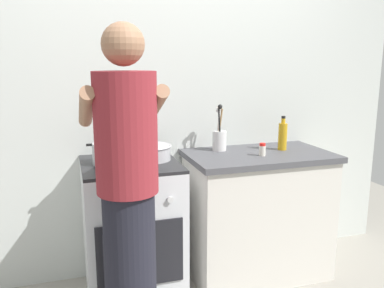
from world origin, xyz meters
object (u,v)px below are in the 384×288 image
at_px(stove_range, 132,230).
at_px(utensil_crock, 219,138).
at_px(mixing_bowl, 151,152).
at_px(pot, 107,154).
at_px(oil_bottle, 283,136).
at_px(spice_bottle, 262,150).
at_px(person, 128,199).

distance_m(stove_range, utensil_crock, 0.87).
xyz_separation_m(mixing_bowl, utensil_crock, (0.52, 0.13, 0.04)).
distance_m(stove_range, mixing_bowl, 0.52).
xyz_separation_m(pot, oil_bottle, (1.24, 0.04, 0.03)).
relative_size(utensil_crock, spice_bottle, 3.83).
distance_m(stove_range, spice_bottle, 1.01).
bearing_deg(spice_bottle, person, -153.76).
relative_size(spice_bottle, oil_bottle, 0.35).
bearing_deg(pot, mixing_bowl, 6.55).
xyz_separation_m(mixing_bowl, oil_bottle, (0.96, 0.01, 0.05)).
height_order(pot, utensil_crock, utensil_crock).
xyz_separation_m(utensil_crock, person, (-0.76, -0.73, -0.13)).
relative_size(stove_range, person, 0.53).
height_order(mixing_bowl, person, person).
xyz_separation_m(utensil_crock, oil_bottle, (0.44, -0.12, 0.01)).
height_order(mixing_bowl, utensil_crock, utensil_crock).
xyz_separation_m(oil_bottle, person, (-1.20, -0.61, -0.14)).
distance_m(mixing_bowl, oil_bottle, 0.96).
bearing_deg(spice_bottle, stove_range, 174.72).
xyz_separation_m(stove_range, utensil_crock, (0.66, 0.16, 0.54)).
height_order(pot, mixing_bowl, pot).
bearing_deg(person, stove_range, 80.14).
bearing_deg(pot, oil_bottle, 1.97).
height_order(utensil_crock, person, person).
height_order(spice_bottle, oil_bottle, oil_bottle).
xyz_separation_m(spice_bottle, oil_bottle, (0.22, 0.12, 0.06)).
xyz_separation_m(stove_range, oil_bottle, (1.10, 0.04, 0.55)).
bearing_deg(oil_bottle, utensil_crock, 164.52).
relative_size(pot, oil_bottle, 0.99).
relative_size(stove_range, utensil_crock, 2.71).
height_order(stove_range, mixing_bowl, mixing_bowl).
bearing_deg(utensil_crock, mixing_bowl, -165.91).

